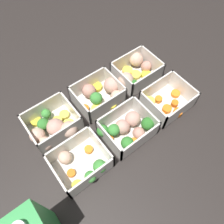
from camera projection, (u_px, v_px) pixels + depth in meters
name	position (u px, v px, depth m)	size (l,w,h in m)	color
ground_plane	(112.00, 116.00, 0.68)	(4.00, 4.00, 0.00)	#282321
container_near_left	(135.00, 72.00, 0.74)	(0.16, 0.13, 0.07)	silver
container_near_center	(102.00, 94.00, 0.69)	(0.16, 0.13, 0.07)	silver
container_near_right	(53.00, 128.00, 0.63)	(0.15, 0.15, 0.07)	silver
container_far_left	(167.00, 101.00, 0.68)	(0.14, 0.12, 0.07)	silver
container_far_center	(127.00, 128.00, 0.63)	(0.15, 0.12, 0.07)	silver
container_far_right	(82.00, 164.00, 0.57)	(0.14, 0.13, 0.07)	silver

